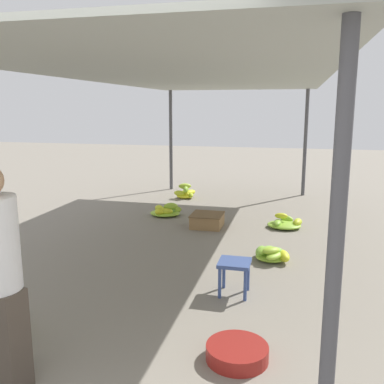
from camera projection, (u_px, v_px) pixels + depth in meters
name	position (u px, v px, depth m)	size (l,w,h in m)	color
canopy_post_front_right	(334.00, 276.00, 2.08)	(0.08, 0.08, 2.41)	#4C4C51
canopy_post_back_left	(171.00, 141.00, 10.44)	(0.08, 0.08, 2.41)	#4C4C51
canopy_post_back_right	(305.00, 143.00, 9.70)	(0.08, 0.08, 2.41)	#4C4C51
canopy_tarp	(198.00, 77.00, 6.02)	(3.58, 8.40, 0.04)	#9EA399
stool	(234.00, 267.00, 4.62)	(0.34, 0.34, 0.38)	#384C84
basin_black	(237.00, 353.00, 3.45)	(0.51, 0.51, 0.13)	maroon
banana_pile_left_0	(166.00, 211.00, 8.02)	(0.57, 0.55, 0.25)	#9AC231
banana_pile_left_1	(186.00, 193.00, 9.56)	(0.48, 0.45, 0.34)	yellow
banana_pile_right_0	(271.00, 254.00, 5.67)	(0.50, 0.53, 0.22)	#7BB536
banana_pile_right_1	(285.00, 223.00, 7.24)	(0.60, 0.55, 0.24)	yellow
crate_near	(207.00, 220.00, 7.28)	(0.53, 0.53, 0.23)	olive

